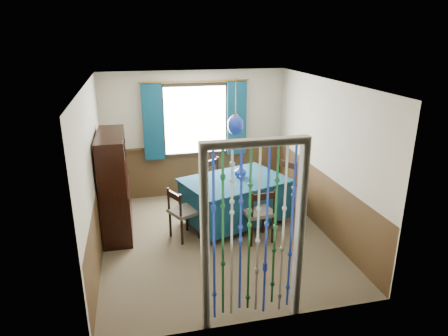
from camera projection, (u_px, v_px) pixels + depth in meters
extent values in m
plane|color=brown|center=(217.00, 239.00, 6.48)|extent=(4.00, 4.00, 0.00)
plane|color=silver|center=(216.00, 83.00, 5.67)|extent=(4.00, 4.00, 0.00)
plane|color=beige|center=(195.00, 134.00, 7.92)|extent=(3.60, 0.00, 3.60)
plane|color=beige|center=(256.00, 225.00, 4.23)|extent=(3.60, 0.00, 3.60)
plane|color=beige|center=(93.00, 175.00, 5.69)|extent=(0.00, 4.00, 4.00)
plane|color=beige|center=(325.00, 158.00, 6.46)|extent=(0.00, 4.00, 4.00)
plane|color=#49331B|center=(196.00, 170.00, 8.15)|extent=(3.60, 0.00, 3.60)
plane|color=#49331B|center=(253.00, 284.00, 4.49)|extent=(3.60, 0.00, 3.60)
plane|color=#49331B|center=(99.00, 222.00, 5.94)|extent=(0.00, 4.00, 4.00)
plane|color=#49331B|center=(320.00, 200.00, 6.70)|extent=(0.00, 4.00, 4.00)
cube|color=black|center=(195.00, 120.00, 7.77)|extent=(1.32, 0.12, 1.42)
cube|color=navy|center=(235.00, 199.00, 6.88)|extent=(1.90, 1.57, 0.66)
cube|color=navy|center=(235.00, 180.00, 6.77)|extent=(1.97, 1.65, 0.03)
cylinder|color=black|center=(214.00, 239.00, 6.32)|extent=(0.07, 0.07, 0.14)
cylinder|color=black|center=(280.00, 219.00, 7.01)|extent=(0.07, 0.07, 0.14)
cylinder|color=black|center=(189.00, 219.00, 7.00)|extent=(0.07, 0.07, 0.14)
cylinder|color=black|center=(252.00, 202.00, 7.68)|extent=(0.07, 0.07, 0.14)
cylinder|color=black|center=(251.00, 233.00, 6.18)|extent=(0.04, 0.04, 0.46)
cylinder|color=black|center=(273.00, 229.00, 6.30)|extent=(0.04, 0.04, 0.46)
cylinder|color=black|center=(243.00, 223.00, 6.49)|extent=(0.04, 0.04, 0.46)
cylinder|color=black|center=(263.00, 220.00, 6.61)|extent=(0.04, 0.04, 0.46)
cube|color=#5B5549|center=(258.00, 212.00, 6.31)|extent=(0.49, 0.48, 0.06)
cube|color=black|center=(264.00, 196.00, 6.04)|extent=(0.39, 0.08, 0.10)
cylinder|color=black|center=(252.00, 207.00, 6.03)|extent=(0.04, 0.04, 0.45)
cylinder|color=black|center=(274.00, 203.00, 6.15)|extent=(0.04, 0.04, 0.45)
cylinder|color=black|center=(218.00, 192.00, 7.74)|extent=(0.05, 0.05, 0.48)
cylinder|color=black|center=(202.00, 197.00, 7.49)|extent=(0.05, 0.05, 0.48)
cylinder|color=black|center=(231.00, 197.00, 7.48)|extent=(0.05, 0.05, 0.48)
cylinder|color=black|center=(215.00, 203.00, 7.23)|extent=(0.05, 0.05, 0.48)
cube|color=#5B5549|center=(217.00, 184.00, 7.40)|extent=(0.63, 0.62, 0.06)
cube|color=black|center=(210.00, 163.00, 7.42)|extent=(0.38, 0.23, 0.11)
cylinder|color=black|center=(218.00, 169.00, 7.59)|extent=(0.04, 0.04, 0.47)
cylinder|color=black|center=(202.00, 173.00, 7.34)|extent=(0.04, 0.04, 0.47)
cylinder|color=black|center=(170.00, 224.00, 6.50)|extent=(0.04, 0.04, 0.43)
cylinder|color=black|center=(182.00, 232.00, 6.25)|extent=(0.04, 0.04, 0.43)
cylinder|color=black|center=(187.00, 219.00, 6.69)|extent=(0.04, 0.04, 0.43)
cylinder|color=black|center=(199.00, 226.00, 6.44)|extent=(0.04, 0.04, 0.43)
cube|color=#5B5549|center=(184.00, 211.00, 6.39)|extent=(0.55, 0.56, 0.06)
cube|color=black|center=(174.00, 196.00, 6.18)|extent=(0.20, 0.34, 0.10)
cylinder|color=black|center=(169.00, 200.00, 6.35)|extent=(0.04, 0.04, 0.42)
cylinder|color=black|center=(180.00, 207.00, 6.10)|extent=(0.04, 0.04, 0.42)
cylinder|color=black|center=(294.00, 199.00, 7.38)|extent=(0.05, 0.05, 0.49)
cylinder|color=black|center=(277.00, 193.00, 7.65)|extent=(0.05, 0.05, 0.49)
cylinder|color=black|center=(281.00, 205.00, 7.14)|extent=(0.05, 0.05, 0.49)
cylinder|color=black|center=(264.00, 199.00, 7.41)|extent=(0.05, 0.05, 0.49)
cube|color=#5B5549|center=(279.00, 185.00, 7.30)|extent=(0.63, 0.64, 0.07)
cube|color=black|center=(287.00, 164.00, 7.31)|extent=(0.25, 0.38, 0.11)
cylinder|color=black|center=(296.00, 175.00, 7.23)|extent=(0.04, 0.04, 0.48)
cylinder|color=black|center=(278.00, 170.00, 7.50)|extent=(0.04, 0.04, 0.48)
cube|color=black|center=(117.00, 208.00, 6.60)|extent=(0.45, 1.29, 0.84)
cube|color=black|center=(111.00, 172.00, 5.76)|extent=(0.40, 0.05, 0.84)
cube|color=black|center=(114.00, 149.00, 6.89)|extent=(0.40, 0.05, 0.84)
cube|color=black|center=(110.00, 135.00, 6.19)|extent=(0.40, 1.29, 0.04)
cube|color=black|center=(99.00, 161.00, 6.28)|extent=(0.03, 1.27, 0.84)
cube|color=black|center=(115.00, 167.00, 6.37)|extent=(0.35, 1.21, 0.02)
cube|color=black|center=(114.00, 150.00, 6.28)|extent=(0.35, 1.21, 0.02)
cylinder|color=olive|center=(236.00, 102.00, 6.33)|extent=(0.01, 0.01, 0.75)
ellipsoid|color=navy|center=(235.00, 125.00, 6.45)|extent=(0.26, 0.26, 0.32)
cylinder|color=olive|center=(236.00, 115.00, 6.40)|extent=(0.08, 0.08, 0.03)
imported|color=navy|center=(240.00, 172.00, 6.84)|extent=(0.21, 0.21, 0.20)
imported|color=beige|center=(116.00, 169.00, 6.16)|extent=(0.26, 0.26, 0.05)
imported|color=beige|center=(118.00, 174.00, 6.70)|extent=(0.20, 0.20, 0.17)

